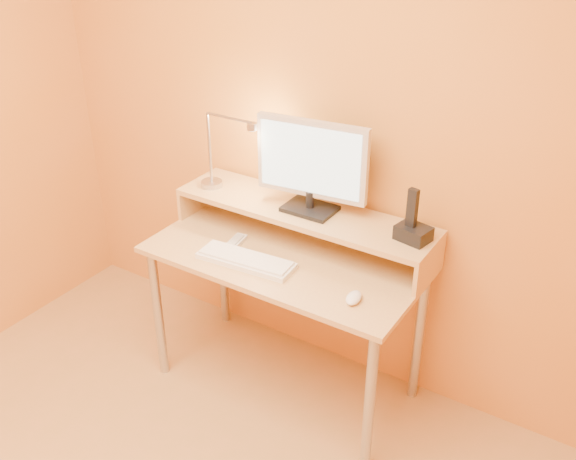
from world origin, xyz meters
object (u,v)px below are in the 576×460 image
Objects in this scene: phone_dock at (413,233)px; monitor_panel at (312,159)px; keyboard at (246,261)px; remote_control at (233,245)px; lamp_base at (212,184)px; mouse at (354,298)px.

monitor_panel is at bearing -170.15° from phone_dock.
monitor_panel is 1.16× the size of keyboard.
remote_control is (-0.74, -0.22, -0.18)m from phone_dock.
remote_control is at bearing -152.74° from phone_dock.
phone_dock reaches higher than lamp_base.
remote_control is (-0.13, 0.08, -0.00)m from keyboard.
mouse is (0.38, -0.31, -0.38)m from monitor_panel.
monitor_panel is 0.56m from lamp_base.
lamp_base is at bearing 155.00° from mouse.
mouse is 0.51× the size of remote_control.
monitor_panel is at bearing 132.41° from mouse.
phone_dock is at bearing 1.73° from lamp_base.
lamp_base is 0.94m from mouse.
phone_dock is 0.31× the size of keyboard.
lamp_base reaches higher than remote_control.
mouse is at bearing -16.75° from lamp_base.
phone_dock is at bearing 62.74° from mouse.
mouse is at bearing -97.95° from phone_dock.
lamp_base reaches higher than keyboard.
phone_dock is (0.99, 0.03, 0.02)m from lamp_base.
keyboard is (-0.14, -0.30, -0.39)m from monitor_panel.
phone_dock reaches higher than mouse.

